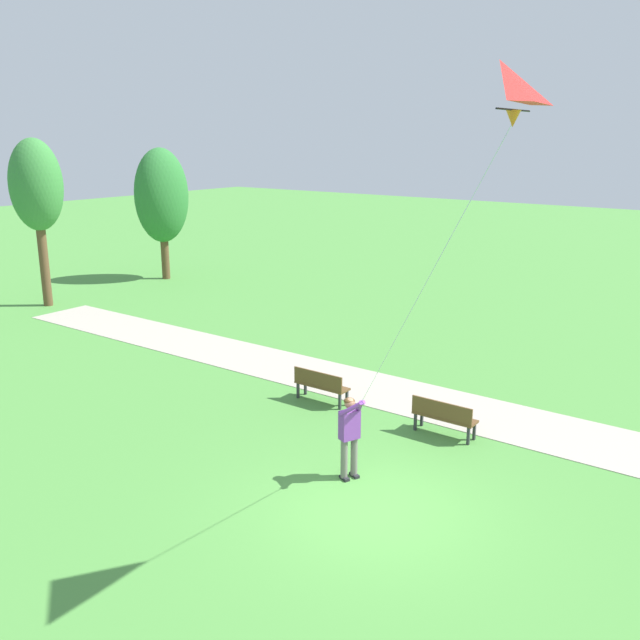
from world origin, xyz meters
The scene contains 8 objects.
ground_plane centered at (0.00, 0.00, 0.00)m, with size 120.00×120.00×0.00m, color #4C8E3D.
walkway_path centered at (5.36, 2.00, 0.01)m, with size 2.40×32.00×0.02m, color #ADA393.
person_kite_flyer centered at (0.73, 1.06, 1.05)m, with size 0.49×0.63×1.83m.
flying_kite centered at (-0.70, -2.21, 7.21)m, with size 1.99×3.27×5.88m.
park_bench_near_walkway centered at (3.70, 0.49, 0.51)m, with size 0.45×1.50×0.88m.
park_bench_far_walkway centered at (3.67, 3.98, 0.51)m, with size 0.45×1.50×0.88m.
tree_lakeside_far centered at (5.55, 19.27, 4.76)m, with size 2.01×2.10×6.65m.
tree_lakeside_near centered at (12.14, 19.63, 3.95)m, with size 2.73×2.19×6.20m.
Camera 1 is at (-9.80, -6.04, 6.72)m, focal length 38.75 mm.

